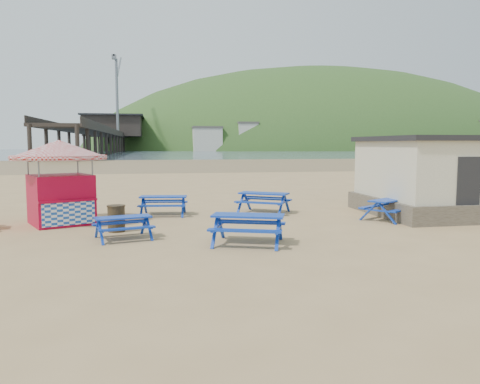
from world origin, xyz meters
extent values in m
plane|color=tan|center=(0.00, 0.00, 0.00)|extent=(400.00, 400.00, 0.00)
plane|color=olive|center=(0.00, 55.00, 0.00)|extent=(400.00, 400.00, 0.00)
plane|color=#495B68|center=(0.00, 170.00, 0.01)|extent=(400.00, 400.00, 0.00)
cube|color=#113A96|center=(-1.48, 2.68, 0.75)|extent=(1.92, 0.96, 0.05)
cube|color=#113A96|center=(-1.40, 3.29, 0.46)|extent=(1.86, 0.50, 0.05)
cube|color=#113A96|center=(-1.56, 2.07, 0.46)|extent=(1.86, 0.50, 0.05)
cube|color=#113A96|center=(2.61, 2.58, 0.81)|extent=(2.12, 1.71, 0.06)
cube|color=#113A96|center=(2.96, 3.15, 0.50)|extent=(1.86, 1.28, 0.06)
cube|color=#113A96|center=(2.26, 2.01, 0.50)|extent=(1.86, 1.28, 0.06)
cube|color=#113A96|center=(-2.76, -1.91, 0.66)|extent=(1.74, 1.05, 0.05)
cube|color=#113A96|center=(-2.90, -1.39, 0.41)|extent=(1.63, 0.66, 0.05)
cube|color=#113A96|center=(-2.61, -2.43, 0.41)|extent=(1.63, 0.66, 0.05)
cube|color=#113A96|center=(0.78, -3.25, 0.82)|extent=(2.17, 1.42, 0.06)
cube|color=#113A96|center=(1.01, -2.62, 0.51)|extent=(2.00, 0.95, 0.06)
cube|color=#113A96|center=(0.55, -3.89, 0.51)|extent=(2.00, 0.95, 0.06)
cube|color=#113A96|center=(6.82, -0.01, 0.75)|extent=(1.94, 1.63, 0.05)
cube|color=#113A96|center=(6.48, 0.50, 0.46)|extent=(1.68, 1.25, 0.05)
cube|color=#113A96|center=(7.17, -0.52, 0.46)|extent=(1.68, 1.25, 0.05)
cube|color=#A70426|center=(-5.10, 1.28, 0.88)|extent=(2.56, 2.56, 1.76)
cube|color=#A70426|center=(-4.68, 0.36, 0.92)|extent=(1.79, 0.88, 0.07)
cube|color=#194CB2|center=(-4.69, 0.39, 0.48)|extent=(1.61, 0.76, 0.79)
cone|color=silver|center=(-5.10, 1.28, 2.68)|extent=(4.42, 4.42, 0.61)
cylinder|color=silver|center=(-5.10, 1.28, 2.37)|extent=(4.30, 4.30, 0.16)
cylinder|color=#332717|center=(-3.06, -0.63, 0.42)|extent=(0.55, 0.55, 0.83)
cylinder|color=#332717|center=(-3.06, -0.63, 0.84)|extent=(0.59, 0.59, 0.04)
cube|color=#665B4C|center=(10.50, 1.00, 0.35)|extent=(7.40, 5.40, 0.70)
cube|color=beige|center=(10.50, 1.00, 1.85)|extent=(7.00, 5.00, 2.30)
cube|color=black|center=(10.50, 1.00, 3.05)|extent=(7.30, 5.30, 0.20)
cube|color=black|center=(9.00, -1.52, 1.40)|extent=(0.90, 0.06, 2.00)
cube|color=black|center=(-18.00, 175.00, 6.00)|extent=(9.00, 220.00, 0.60)
cube|color=black|center=(-18.00, 186.00, 10.00)|extent=(22.00, 30.00, 8.00)
cube|color=black|center=(-18.00, 186.00, 14.30)|extent=(24.00, 32.00, 0.60)
cylinder|color=slate|center=(-15.00, 164.00, 20.00)|extent=(1.00, 1.00, 28.00)
cube|color=slate|center=(-15.00, 178.00, 33.00)|extent=(0.60, 25.63, 12.38)
ellipsoid|color=#2D4C1E|center=(90.00, 230.00, -10.00)|extent=(264.00, 144.00, 108.00)
camera|label=1|loc=(-1.80, -16.10, 2.83)|focal=35.00mm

